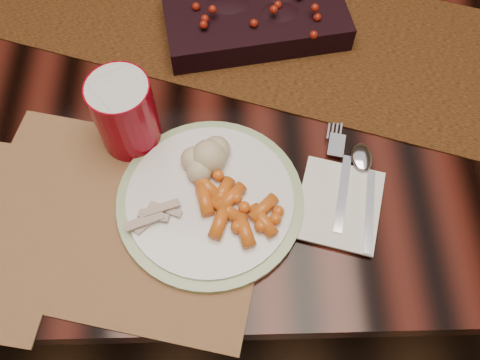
{
  "coord_description": "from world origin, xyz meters",
  "views": [
    {
      "loc": [
        -0.0,
        -0.63,
        1.42
      ],
      "look_at": [
        0.01,
        -0.3,
        0.8
      ],
      "focal_mm": 38.0,
      "sensor_mm": 36.0,
      "label": 1
    }
  ],
  "objects_px": {
    "baby_carrots": "(230,205)",
    "turkey_shreds": "(155,211)",
    "mashed_potatoes": "(198,159)",
    "red_cup": "(125,114)",
    "centerpiece": "(255,16)",
    "dining_table": "(234,151)",
    "dinner_plate": "(210,200)",
    "placemat_main": "(121,220)",
    "napkin": "(339,204)"
  },
  "relations": [
    {
      "from": "baby_carrots",
      "to": "turkey_shreds",
      "type": "bearing_deg",
      "value": -176.95
    },
    {
      "from": "mashed_potatoes",
      "to": "red_cup",
      "type": "xyz_separation_m",
      "value": [
        -0.1,
        0.06,
        0.02
      ]
    },
    {
      "from": "baby_carrots",
      "to": "mashed_potatoes",
      "type": "distance_m",
      "value": 0.08
    },
    {
      "from": "centerpiece",
      "to": "red_cup",
      "type": "height_order",
      "value": "red_cup"
    },
    {
      "from": "red_cup",
      "to": "centerpiece",
      "type": "bearing_deg",
      "value": 48.27
    },
    {
      "from": "baby_carrots",
      "to": "mashed_potatoes",
      "type": "xyz_separation_m",
      "value": [
        -0.04,
        0.07,
        0.01
      ]
    },
    {
      "from": "dining_table",
      "to": "mashed_potatoes",
      "type": "height_order",
      "value": "mashed_potatoes"
    },
    {
      "from": "centerpiece",
      "to": "dinner_plate",
      "type": "bearing_deg",
      "value": -102.98
    },
    {
      "from": "mashed_potatoes",
      "to": "red_cup",
      "type": "height_order",
      "value": "red_cup"
    },
    {
      "from": "baby_carrots",
      "to": "dinner_plate",
      "type": "bearing_deg",
      "value": 148.8
    },
    {
      "from": "placemat_main",
      "to": "mashed_potatoes",
      "type": "height_order",
      "value": "mashed_potatoes"
    },
    {
      "from": "red_cup",
      "to": "mashed_potatoes",
      "type": "bearing_deg",
      "value": -31.49
    },
    {
      "from": "centerpiece",
      "to": "placemat_main",
      "type": "relative_size",
      "value": 0.75
    },
    {
      "from": "dining_table",
      "to": "centerpiece",
      "type": "bearing_deg",
      "value": 32.33
    },
    {
      "from": "placemat_main",
      "to": "baby_carrots",
      "type": "relative_size",
      "value": 3.69
    },
    {
      "from": "placemat_main",
      "to": "baby_carrots",
      "type": "distance_m",
      "value": 0.16
    },
    {
      "from": "dining_table",
      "to": "turkey_shreds",
      "type": "relative_size",
      "value": 23.12
    },
    {
      "from": "turkey_shreds",
      "to": "mashed_potatoes",
      "type": "bearing_deg",
      "value": 50.71
    },
    {
      "from": "napkin",
      "to": "turkey_shreds",
      "type": "bearing_deg",
      "value": -160.79
    },
    {
      "from": "dining_table",
      "to": "turkey_shreds",
      "type": "height_order",
      "value": "turkey_shreds"
    },
    {
      "from": "dining_table",
      "to": "mashed_potatoes",
      "type": "bearing_deg",
      "value": -101.26
    },
    {
      "from": "baby_carrots",
      "to": "mashed_potatoes",
      "type": "height_order",
      "value": "mashed_potatoes"
    },
    {
      "from": "turkey_shreds",
      "to": "baby_carrots",
      "type": "bearing_deg",
      "value": 3.05
    },
    {
      "from": "turkey_shreds",
      "to": "centerpiece",
      "type": "bearing_deg",
      "value": 66.84
    },
    {
      "from": "baby_carrots",
      "to": "napkin",
      "type": "distance_m",
      "value": 0.16
    },
    {
      "from": "centerpiece",
      "to": "mashed_potatoes",
      "type": "height_order",
      "value": "mashed_potatoes"
    },
    {
      "from": "dinner_plate",
      "to": "dining_table",
      "type": "bearing_deg",
      "value": 83.41
    },
    {
      "from": "dinner_plate",
      "to": "red_cup",
      "type": "height_order",
      "value": "red_cup"
    },
    {
      "from": "placemat_main",
      "to": "napkin",
      "type": "height_order",
      "value": "napkin"
    },
    {
      "from": "placemat_main",
      "to": "mashed_potatoes",
      "type": "xyz_separation_m",
      "value": [
        0.11,
        0.07,
        0.04
      ]
    },
    {
      "from": "centerpiece",
      "to": "placemat_main",
      "type": "xyz_separation_m",
      "value": [
        -0.21,
        -0.36,
        -0.03
      ]
    },
    {
      "from": "placemat_main",
      "to": "red_cup",
      "type": "height_order",
      "value": "red_cup"
    },
    {
      "from": "baby_carrots",
      "to": "napkin",
      "type": "height_order",
      "value": "baby_carrots"
    },
    {
      "from": "centerpiece",
      "to": "mashed_potatoes",
      "type": "xyz_separation_m",
      "value": [
        -0.09,
        -0.29,
        0.01
      ]
    },
    {
      "from": "dining_table",
      "to": "turkey_shreds",
      "type": "bearing_deg",
      "value": -108.59
    },
    {
      "from": "dinner_plate",
      "to": "baby_carrots",
      "type": "xyz_separation_m",
      "value": [
        0.03,
        -0.02,
        0.02
      ]
    },
    {
      "from": "dining_table",
      "to": "centerpiece",
      "type": "height_order",
      "value": "centerpiece"
    },
    {
      "from": "dinner_plate",
      "to": "mashed_potatoes",
      "type": "xyz_separation_m",
      "value": [
        -0.02,
        0.05,
        0.03
      ]
    },
    {
      "from": "turkey_shreds",
      "to": "dining_table",
      "type": "bearing_deg",
      "value": 71.41
    },
    {
      "from": "dinner_plate",
      "to": "mashed_potatoes",
      "type": "relative_size",
      "value": 3.06
    },
    {
      "from": "mashed_potatoes",
      "to": "napkin",
      "type": "xyz_separation_m",
      "value": [
        0.2,
        -0.06,
        -0.04
      ]
    },
    {
      "from": "dining_table",
      "to": "dinner_plate",
      "type": "xyz_separation_m",
      "value": [
        -0.04,
        -0.31,
        0.39
      ]
    },
    {
      "from": "centerpiece",
      "to": "turkey_shreds",
      "type": "height_order",
      "value": "centerpiece"
    },
    {
      "from": "dinner_plate",
      "to": "baby_carrots",
      "type": "height_order",
      "value": "baby_carrots"
    },
    {
      "from": "turkey_shreds",
      "to": "napkin",
      "type": "height_order",
      "value": "turkey_shreds"
    },
    {
      "from": "centerpiece",
      "to": "turkey_shreds",
      "type": "relative_size",
      "value": 3.96
    },
    {
      "from": "placemat_main",
      "to": "centerpiece",
      "type": "bearing_deg",
      "value": 73.35
    },
    {
      "from": "baby_carrots",
      "to": "dining_table",
      "type": "bearing_deg",
      "value": 88.8
    },
    {
      "from": "baby_carrots",
      "to": "red_cup",
      "type": "height_order",
      "value": "red_cup"
    },
    {
      "from": "centerpiece",
      "to": "dinner_plate",
      "type": "height_order",
      "value": "centerpiece"
    }
  ]
}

